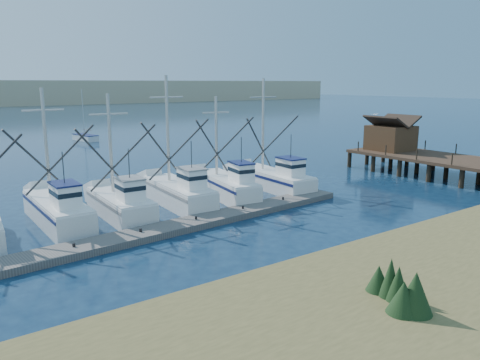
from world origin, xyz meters
The scene contains 7 objects.
ground centered at (0.00, 0.00, 0.00)m, with size 500.00×500.00×0.00m, color #0C2039.
shore_bank centered at (-8.00, -10.00, 0.80)m, with size 40.00×10.00×1.60m, color #4C422D.
floating_dock centered at (-8.92, 5.97, 0.21)m, with size 31.36×2.09×0.42m, color #635D58.
timber_pier centered at (21.50, 8.46, 2.57)m, with size 7.00×20.00×8.00m.
trawler_fleet centered at (-8.30, 11.08, 0.98)m, with size 30.54×8.88×9.63m.
sailboat_near centered at (2.64, 55.68, 0.50)m, with size 2.64×5.66×8.10m.
flying_gull centered at (14.75, 8.95, 6.20)m, with size 0.94×0.17×0.17m.
Camera 1 is at (-20.52, -19.06, 9.08)m, focal length 35.00 mm.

